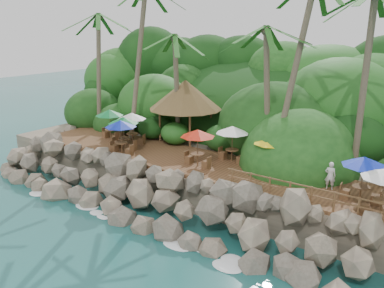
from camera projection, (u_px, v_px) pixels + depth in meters
The scene contains 12 objects.
ground at pixel (130, 227), 22.46m from camera, with size 140.00×140.00×0.00m, color #19514F.
land_base at pixel (259, 144), 34.68m from camera, with size 32.00×25.20×2.10m, color gray.
jungle_hill at pixel (292, 137), 40.85m from camera, with size 44.80×28.00×15.40m, color #143811.
seawall at pixel (153, 196), 23.70m from camera, with size 29.00×4.00×2.30m, color gray, non-canonical shape.
terrace at pixel (192, 162), 26.53m from camera, with size 26.00×5.00×0.20m, color brown.
jungle_foliage at pixel (254, 158), 34.19m from camera, with size 44.00×16.00×12.00m, color #143811, non-canonical shape.
foam_line at pixel (133, 225), 22.68m from camera, with size 25.20×0.80×0.06m.
palms at pixel (210, 6), 26.00m from camera, with size 26.94×6.89×12.56m.
palapa at pixel (186, 95), 30.37m from camera, with size 5.56×5.56×4.60m.
dining_clusters at pixel (200, 134), 25.38m from camera, with size 22.05×5.10×2.34m.
railing at pixel (301, 192), 19.92m from camera, with size 8.30×0.10×1.00m.
waiter at pixel (330, 176), 21.55m from camera, with size 0.57×0.37×1.55m, color silver.
Camera 1 is at (14.56, -14.50, 10.75)m, focal length 37.86 mm.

